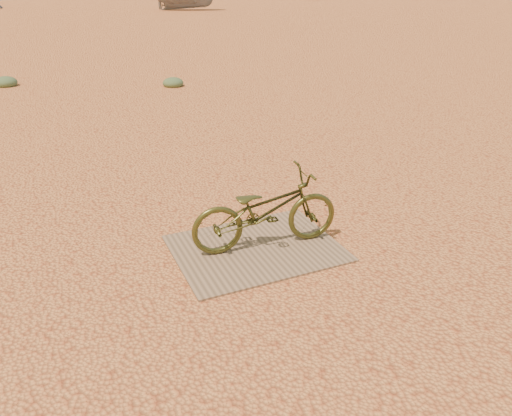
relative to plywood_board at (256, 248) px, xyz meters
name	(u,v)px	position (x,y,z in m)	size (l,w,h in m)	color
ground	(280,216)	(0.58, 0.59, -0.01)	(120.00, 120.00, 0.00)	tan
plywood_board	(256,248)	(0.00, 0.00, 0.00)	(1.68, 1.29, 0.02)	#886F59
bicycle	(266,210)	(0.11, 0.00, 0.42)	(0.54, 1.54, 0.81)	#40431D
kale_a	(6,86)	(-2.45, 10.23, -0.01)	(0.57, 0.57, 0.31)	#536E4C
kale_b	(173,86)	(1.46, 8.46, -0.01)	(0.52, 0.52, 0.29)	#536E4C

